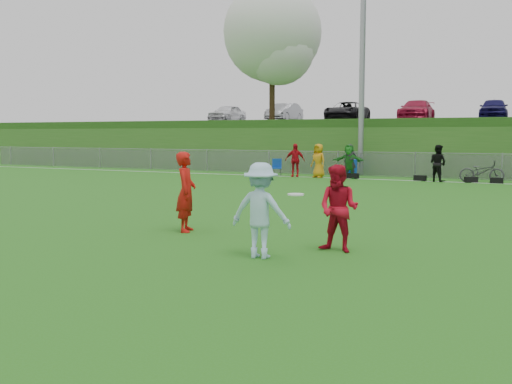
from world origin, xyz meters
The scene contains 17 objects.
ground centered at (0.00, 0.00, 0.00)m, with size 120.00×120.00×0.00m, color #276C16.
sideline_far centered at (0.00, 18.00, 0.01)m, with size 60.00×0.10×0.01m, color white.
fence centered at (0.00, 20.00, 0.65)m, with size 58.00×0.06×1.30m.
light_pole centered at (-3.00, 20.80, 6.71)m, with size 1.20×0.40×12.15m.
berm centered at (0.00, 31.00, 1.50)m, with size 120.00×18.00×3.00m, color #225217.
parking_lot centered at (0.00, 33.00, 3.05)m, with size 120.00×12.00×0.10m, color black.
tree_white_flowering centered at (-9.84, 24.92, 8.32)m, with size 6.30×6.30×8.78m.
car_row centered at (-1.17, 32.00, 3.82)m, with size 32.04×5.18×1.44m.
spectator_row centered at (-2.69, 18.00, 0.85)m, with size 8.07×0.96×1.69m.
gear_bags centered at (1.14, 18.10, 0.13)m, with size 7.09×0.52×0.26m.
player_red_left centered at (-1.96, 1.66, 0.90)m, with size 0.66×0.43×1.80m, color #B9120C.
player_red_center centered at (1.80, 0.97, 0.82)m, with size 0.79×0.62×1.63m, color #B80C21.
player_blue centered at (0.70, -0.11, 0.85)m, with size 1.10×0.63×1.70m, color #A8D2E9.
frisbee centered at (1.51, -0.49, 1.21)m, with size 0.27×0.27×0.03m.
recycling_bin centered at (-3.00, 19.00, 0.44)m, with size 0.59×0.59×0.89m, color #103CB3.
camp_chair centered at (-6.78, 18.22, 0.26)m, with size 0.64×0.65×0.89m.
bicycle centered at (3.23, 18.36, 0.50)m, with size 0.67×1.92×1.01m, color #313234.
Camera 1 is at (4.86, -9.21, 2.21)m, focal length 40.00 mm.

